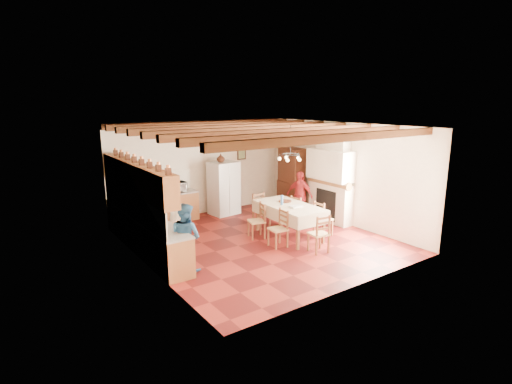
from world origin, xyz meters
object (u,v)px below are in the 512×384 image
Objects in this scene: chair_end_near at (319,233)px; person_woman_blue at (186,237)px; person_woman_red at (299,196)px; refrigerator at (224,188)px; chair_left_far at (257,221)px; dining_table at (289,208)px; chair_left_near at (278,228)px; chair_right_near at (323,218)px; chair_end_far at (262,210)px; hutch at (291,179)px; microwave at (177,187)px; person_man at (176,218)px; chair_right_far at (300,212)px.

person_woman_blue is (-3.08, 0.90, 0.27)m from chair_end_near.
refrigerator is at bearing -159.28° from person_woman_red.
dining_table is at bearing 77.71° from chair_left_far.
chair_right_near is (1.56, -0.01, 0.00)m from chair_left_near.
chair_left_near is 0.63× the size of person_woman_red.
chair_left_near is (-0.72, -0.43, -0.32)m from dining_table.
chair_left_near is 1.00× the size of chair_end_far.
person_woman_red is at bearing 39.31° from dining_table.
hutch is 2.17× the size of chair_right_near.
microwave reaches higher than chair_right_near.
microwave reaches higher than chair_end_near.
chair_left_near and chair_left_far have the same top height.
person_man reaches higher than person_woman_red.
person_woman_blue is 2.79× the size of microwave.
person_woman_red reaches higher than microwave.
person_man reaches higher than chair_end_near.
microwave reaches higher than chair_left_far.
chair_right_near is at bearing -105.10° from hutch.
refrigerator reaches higher than chair_left_near.
refrigerator reaches higher than chair_end_near.
chair_left_far is 1.83m from chair_end_near.
hutch reaches higher than chair_end_near.
chair_right_far is (-1.18, -1.79, -0.56)m from hutch.
chair_left_far is 2.58m from person_woman_blue.
chair_left_near is 1.80m from chair_end_far.
person_woman_blue is at bearing -85.93° from chair_left_near.
dining_table is at bearing -115.78° from person_man.
hutch reaches higher than chair_end_far.
chair_right_far is 3.77m from microwave.
person_woman_red is (1.40, 2.33, 0.28)m from chair_end_near.
chair_end_near is 2.52m from chair_end_far.
chair_left_far is at bearing -69.10° from microwave.
hutch is 2.17× the size of chair_end_near.
chair_right_near is 0.54× the size of person_man.
chair_right_far is 1.79× the size of microwave.
chair_left_near is (-0.42, -3.37, -0.37)m from refrigerator.
refrigerator is at bearing -173.97° from chair_left_far.
chair_end_near is at bearing 146.51° from chair_right_far.
chair_end_far is (0.74, 0.80, 0.00)m from chair_left_far.
chair_right_far is at bearing 28.95° from dining_table.
chair_right_near is (1.61, -0.87, 0.00)m from chair_left_far.
person_woman_red is 2.85× the size of microwave.
chair_left_near is 1.79× the size of microwave.
chair_left_near is at bearing 113.42° from chair_right_far.
dining_table is at bearing -88.20° from chair_end_near.
chair_end_near is (0.64, -1.71, 0.00)m from chair_left_far.
chair_end_far reaches higher than dining_table.
refrigerator reaches higher than chair_end_far.
chair_end_far is at bearing 162.64° from chair_left_near.
person_woman_blue reaches higher than microwave.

